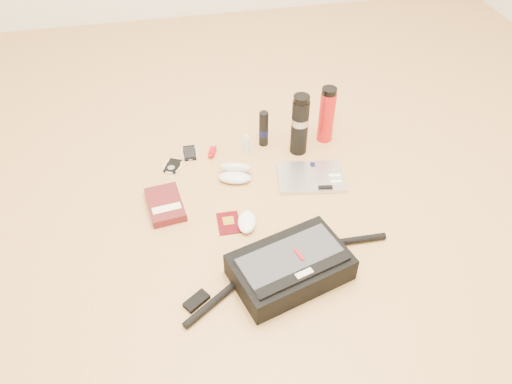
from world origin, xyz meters
The scene contains 14 objects.
ground centered at (0.00, 0.00, 0.00)m, with size 4.00×4.00×0.00m, color tan.
messenger_bag centered at (0.00, -0.29, 0.05)m, with size 0.82×0.36×0.12m.
laptop centered at (0.23, 0.21, 0.01)m, with size 0.32×0.24×0.03m.
book centered at (-0.42, 0.16, 0.02)m, with size 0.17×0.23×0.04m.
passport centered at (-0.17, 0.02, 0.00)m, with size 0.09×0.12×0.01m.
mouse centered at (-0.10, -0.01, 0.02)m, with size 0.10×0.14×0.04m.
sunglasses_case centered at (-0.10, 0.28, 0.03)m, with size 0.17×0.16×0.08m.
ipod centered at (-0.37, 0.42, 0.01)m, with size 0.11×0.11×0.01m.
phone centered at (-0.28, 0.49, 0.01)m, with size 0.09×0.11×0.01m.
inhaler centered at (-0.17, 0.48, 0.01)m, with size 0.05×0.09×0.02m.
spray_bottle centered at (-0.02, 0.46, 0.04)m, with size 0.03×0.03×0.10m.
aerosol_can centered at (0.07, 0.50, 0.09)m, with size 0.05×0.05×0.19m.
thermos_black centered at (0.22, 0.41, 0.15)m, with size 0.08×0.08×0.30m.
thermos_red centered at (0.37, 0.48, 0.14)m, with size 0.10×0.10×0.28m.
Camera 1 is at (-0.35, -1.36, 1.48)m, focal length 35.00 mm.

